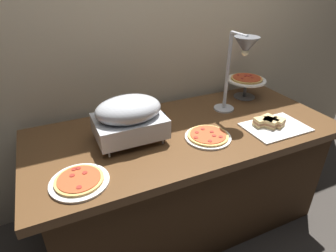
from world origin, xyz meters
TOP-DOWN VIEW (x-y plane):
  - ground_plane at (0.00, 0.00)m, footprint 8.00×8.00m
  - back_wall at (0.00, 0.50)m, footprint 4.40×0.04m
  - buffet_table at (0.00, 0.00)m, footprint 1.90×0.84m
  - chafing_dish at (-0.35, 0.02)m, footprint 0.38×0.28m
  - heat_lamp at (0.38, 0.02)m, footprint 0.15×0.29m
  - pizza_plate_front at (-0.68, -0.24)m, footprint 0.27×0.27m
  - pizza_plate_center at (0.07, -0.15)m, footprint 0.27×0.27m
  - pizza_plate_raised_stand at (0.65, 0.26)m, footprint 0.29×0.29m
  - sandwich_platter at (0.50, -0.20)m, footprint 0.38×0.27m
  - sauce_cup_near at (-0.09, 0.20)m, footprint 0.07×0.07m

SIDE VIEW (x-z plane):
  - ground_plane at x=0.00m, z-range 0.00..0.00m
  - buffet_table at x=0.00m, z-range 0.01..0.77m
  - pizza_plate_front at x=-0.68m, z-range 0.76..0.79m
  - pizza_plate_center at x=0.07m, z-range 0.76..0.79m
  - sauce_cup_near at x=-0.09m, z-range 0.76..0.80m
  - sandwich_platter at x=0.50m, z-range 0.75..0.81m
  - pizza_plate_raised_stand at x=0.65m, z-range 0.81..0.97m
  - chafing_dish at x=-0.35m, z-range 0.78..1.04m
  - heat_lamp at x=0.38m, z-range 0.91..1.44m
  - back_wall at x=0.00m, z-range 0.00..2.40m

